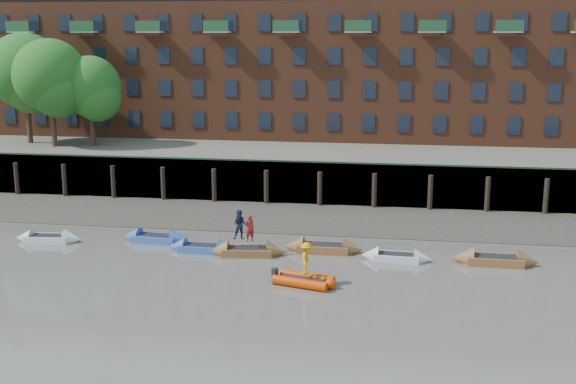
% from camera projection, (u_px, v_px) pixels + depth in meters
% --- Properties ---
extents(ground, '(220.00, 220.00, 0.00)m').
position_uv_depth(ground, '(309.00, 322.00, 32.05)').
color(ground, '#625C55').
rests_on(ground, ground).
extents(foreshore, '(110.00, 8.00, 0.50)m').
position_uv_depth(foreshore, '(342.00, 220.00, 49.40)').
color(foreshore, '#3D382F').
rests_on(foreshore, ground).
extents(mud_band, '(110.00, 1.60, 0.10)m').
position_uv_depth(mud_band, '(338.00, 234.00, 46.12)').
color(mud_band, '#4C4336').
rests_on(mud_band, ground).
extents(river_wall, '(110.00, 1.23, 3.30)m').
position_uv_depth(river_wall, '(348.00, 184.00, 53.28)').
color(river_wall, '#2D2A26').
rests_on(river_wall, ground).
extents(bank_terrace, '(110.00, 28.00, 3.20)m').
position_uv_depth(bank_terrace, '(359.00, 154.00, 66.41)').
color(bank_terrace, '#5E594D').
rests_on(bank_terrace, ground).
extents(apartment_terrace, '(80.60, 15.56, 20.98)m').
position_uv_depth(apartment_terrace, '(362.00, 29.00, 64.93)').
color(apartment_terrace, brown).
rests_on(apartment_terrace, bank_terrace).
extents(tree_cluster, '(11.76, 7.74, 9.40)m').
position_uv_depth(tree_cluster, '(48.00, 76.00, 60.36)').
color(tree_cluster, '#3A281C').
rests_on(tree_cluster, bank_terrace).
extents(rowboat_0, '(4.18, 1.48, 1.19)m').
position_uv_depth(rowboat_0, '(48.00, 238.00, 44.27)').
color(rowboat_0, silver).
rests_on(rowboat_0, ground).
extents(rowboat_1, '(4.45, 1.69, 1.26)m').
position_uv_depth(rowboat_1, '(156.00, 238.00, 44.26)').
color(rowboat_1, '#375BB0').
rests_on(rowboat_1, ground).
extents(rowboat_2, '(4.10, 1.26, 1.18)m').
position_uv_depth(rowboat_2, '(202.00, 248.00, 42.30)').
color(rowboat_2, '#375BB0').
rests_on(rowboat_2, ground).
extents(rowboat_3, '(4.60, 1.79, 1.30)m').
position_uv_depth(rowboat_3, '(247.00, 251.00, 41.61)').
color(rowboat_3, brown).
rests_on(rowboat_3, ground).
extents(rowboat_4, '(4.66, 1.35, 1.35)m').
position_uv_depth(rowboat_4, '(323.00, 248.00, 42.24)').
color(rowboat_4, brown).
rests_on(rowboat_4, ground).
extents(rowboat_5, '(4.03, 1.38, 1.15)m').
position_uv_depth(rowboat_5, '(396.00, 257.00, 40.63)').
color(rowboat_5, silver).
rests_on(rowboat_5, ground).
extents(rowboat_6, '(4.73, 1.47, 1.36)m').
position_uv_depth(rowboat_6, '(495.00, 260.00, 39.97)').
color(rowboat_6, brown).
rests_on(rowboat_6, ground).
extents(rib_tender, '(3.31, 2.25, 0.56)m').
position_uv_depth(rib_tender, '(306.00, 280.00, 36.71)').
color(rib_tender, '#D23801').
rests_on(rib_tender, ground).
extents(person_rower_a, '(0.68, 0.61, 1.56)m').
position_uv_depth(person_rower_a, '(249.00, 228.00, 41.19)').
color(person_rower_a, maroon).
rests_on(person_rower_a, rowboat_3).
extents(person_rower_b, '(0.95, 0.80, 1.76)m').
position_uv_depth(person_rower_b, '(240.00, 225.00, 41.51)').
color(person_rower_b, '#19233F').
rests_on(person_rower_b, rowboat_3).
extents(person_rib_crew, '(0.66, 1.11, 1.70)m').
position_uv_depth(person_rib_crew, '(307.00, 259.00, 36.55)').
color(person_rib_crew, orange).
rests_on(person_rib_crew, rib_tender).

